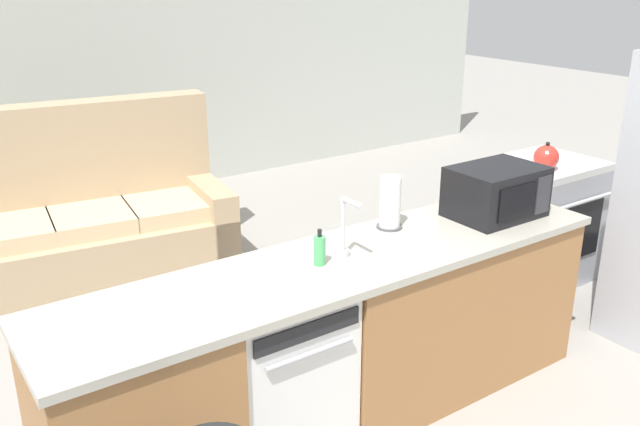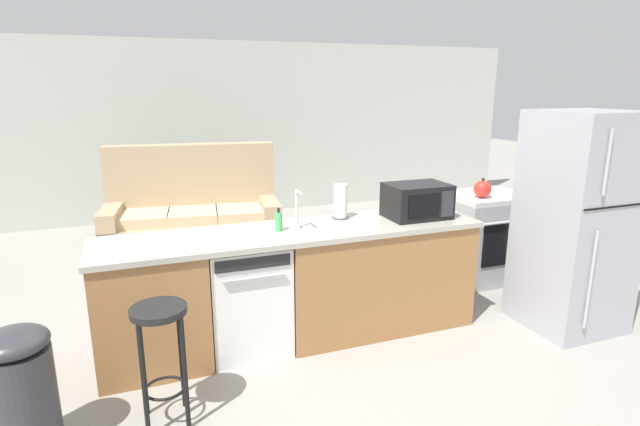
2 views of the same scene
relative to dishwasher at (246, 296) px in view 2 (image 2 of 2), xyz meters
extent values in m
plane|color=gray|center=(0.25, 0.00, -0.42)|extent=(24.00, 24.00, 0.00)
cube|color=beige|center=(0.55, 4.20, 0.88)|extent=(10.00, 0.06, 2.60)
cube|color=#9E6B3D|center=(-0.68, 0.00, 0.01)|extent=(0.75, 0.62, 0.86)
cube|color=#9E6B3D|center=(1.08, 0.00, 0.01)|extent=(1.55, 0.62, 0.86)
cube|color=#ADA899|center=(0.40, 0.00, 0.46)|extent=(2.94, 0.66, 0.04)
cube|color=#3F2A18|center=(0.40, 0.00, -0.38)|extent=(2.86, 0.56, 0.08)
cube|color=white|center=(0.00, 0.00, 0.00)|extent=(0.58, 0.58, 0.84)
cube|color=black|center=(0.00, -0.30, 0.36)|extent=(0.52, 0.01, 0.08)
cylinder|color=#B2B2B7|center=(0.00, -0.31, 0.26)|extent=(0.44, 0.02, 0.02)
cube|color=#A8AAB2|center=(2.60, 0.55, 0.00)|extent=(0.76, 0.64, 0.85)
cube|color=black|center=(2.60, 0.22, 0.05)|extent=(0.53, 0.01, 0.43)
cylinder|color=silver|center=(2.60, 0.20, 0.28)|extent=(0.61, 0.03, 0.03)
cube|color=silver|center=(2.60, 0.55, 0.45)|extent=(0.76, 0.64, 0.05)
torus|color=black|center=(2.43, 0.42, 0.47)|extent=(0.16, 0.16, 0.01)
torus|color=black|center=(2.77, 0.42, 0.47)|extent=(0.16, 0.16, 0.01)
torus|color=black|center=(2.43, 0.68, 0.47)|extent=(0.16, 0.16, 0.01)
torus|color=black|center=(2.77, 0.68, 0.47)|extent=(0.16, 0.16, 0.01)
cube|color=#A8AAB2|center=(2.60, -0.55, 0.47)|extent=(0.72, 0.70, 1.77)
cylinder|color=#B2B2B7|center=(2.40, -0.92, 1.02)|extent=(0.02, 0.02, 0.47)
cylinder|color=#B2B2B7|center=(2.40, -0.92, 0.13)|extent=(0.02, 0.02, 0.77)
cube|color=black|center=(2.60, -0.90, 0.68)|extent=(0.68, 0.01, 0.01)
cube|color=black|center=(1.44, 0.00, 0.62)|extent=(0.50, 0.36, 0.28)
cube|color=black|center=(1.40, -0.18, 0.62)|extent=(0.27, 0.01, 0.18)
cube|color=#2D2D33|center=(1.61, -0.18, 0.62)|extent=(0.11, 0.01, 0.21)
cylinder|color=silver|center=(0.42, 0.03, 0.49)|extent=(0.07, 0.07, 0.03)
cylinder|color=silver|center=(0.42, 0.03, 0.64)|extent=(0.02, 0.02, 0.26)
cylinder|color=silver|center=(0.42, -0.04, 0.77)|extent=(0.02, 0.14, 0.02)
cylinder|color=#4C4C51|center=(0.85, 0.19, 0.49)|extent=(0.14, 0.14, 0.01)
cylinder|color=white|center=(0.85, 0.19, 0.63)|extent=(0.11, 0.11, 0.27)
cylinder|color=#4CB266|center=(0.27, 0.01, 0.55)|extent=(0.06, 0.06, 0.14)
cylinder|color=black|center=(0.27, 0.01, 0.64)|extent=(0.02, 0.02, 0.04)
sphere|color=red|center=(2.43, 0.42, 0.56)|extent=(0.17, 0.17, 0.17)
sphere|color=black|center=(2.43, 0.42, 0.66)|extent=(0.03, 0.03, 0.03)
cone|color=red|center=(2.51, 0.42, 0.58)|extent=(0.08, 0.04, 0.06)
cylinder|color=black|center=(-0.65, -0.70, 0.30)|extent=(0.32, 0.32, 0.04)
cylinder|color=black|center=(-0.76, -0.81, -0.07)|extent=(0.03, 0.03, 0.70)
cylinder|color=black|center=(-0.53, -0.81, -0.07)|extent=(0.03, 0.03, 0.70)
cylinder|color=black|center=(-0.76, -0.59, -0.07)|extent=(0.03, 0.03, 0.70)
cylinder|color=black|center=(-0.53, -0.59, -0.07)|extent=(0.03, 0.03, 0.70)
torus|color=black|center=(-0.65, -0.70, -0.20)|extent=(0.25, 0.25, 0.02)
cylinder|color=#333338|center=(-1.37, -0.72, -0.11)|extent=(0.34, 0.34, 0.62)
ellipsoid|color=#333338|center=(-1.37, -0.72, 0.25)|extent=(0.35, 0.35, 0.14)
cube|color=tan|center=(-0.11, 2.43, -0.21)|extent=(2.10, 1.15, 0.42)
cube|color=tan|center=(-0.06, 2.75, 0.21)|extent=(2.01, 0.49, 1.27)
cube|color=tan|center=(-1.00, 2.54, -0.11)|extent=(0.31, 0.92, 0.62)
cube|color=tan|center=(0.79, 2.31, -0.11)|extent=(0.31, 0.92, 0.62)
cube|color=beige|center=(-0.66, 2.45, 0.06)|extent=(0.64, 0.70, 0.12)
cube|color=beige|center=(-0.11, 2.38, 0.06)|extent=(0.64, 0.70, 0.12)
cube|color=beige|center=(0.43, 2.31, 0.06)|extent=(0.64, 0.70, 0.12)
camera|label=1|loc=(-1.37, -2.35, 1.79)|focal=38.00mm
camera|label=2|loc=(-0.70, -3.46, 1.54)|focal=28.00mm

